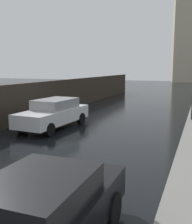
{
  "coord_description": "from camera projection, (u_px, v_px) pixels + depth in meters",
  "views": [
    {
      "loc": [
        4.7,
        -2.96,
        2.98
      ],
      "look_at": [
        0.47,
        7.97,
        1.08
      ],
      "focal_mm": 44.03,
      "sensor_mm": 36.0,
      "label": 1
    }
  ],
  "objects": [
    {
      "name": "car_black_near_kerb",
      "position": [
        34.0,
        222.0,
        4.06
      ],
      "size": [
        1.73,
        4.43,
        1.38
      ],
      "rotation": [
        0.0,
        0.0,
        0.01
      ],
      "color": "black",
      "rests_on": "ground"
    },
    {
      "name": "car_white_mid_road",
      "position": [
        54.0,
        113.0,
        13.57
      ],
      "size": [
        1.98,
        4.5,
        1.44
      ],
      "rotation": [
        0.0,
        0.0,
        3.07
      ],
      "color": "silver",
      "rests_on": "ground"
    }
  ]
}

